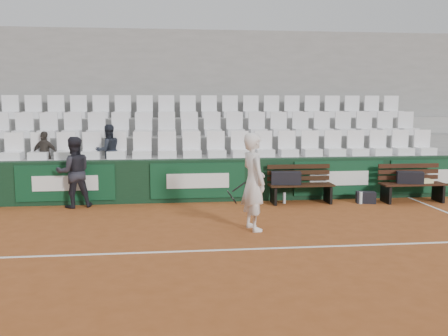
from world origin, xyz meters
TOP-DOWN VIEW (x-y plane):
  - ground at (0.00, 0.00)m, footprint 80.00×80.00m
  - court_baseline at (0.00, 0.00)m, footprint 18.00×0.06m
  - back_barrier at (0.07, 3.99)m, footprint 18.00×0.34m
  - grandstand_tier_front at (0.00, 4.62)m, footprint 18.00×0.95m
  - grandstand_tier_mid at (0.00, 5.58)m, footprint 18.00×0.95m
  - grandstand_tier_back at (0.00, 6.53)m, footprint 18.00×0.95m
  - grandstand_rear_wall at (0.00, 7.15)m, footprint 18.00×0.30m
  - seat_row_front at (0.00, 4.45)m, footprint 11.90×0.44m
  - seat_row_mid at (0.00, 5.40)m, footprint 11.90×0.44m
  - seat_row_back at (0.00, 6.35)m, footprint 11.90×0.44m
  - bench_left at (2.18, 3.49)m, footprint 1.50×0.56m
  - bench_right at (4.82, 3.32)m, footprint 1.50×0.56m
  - sports_bag_left at (1.82, 3.52)m, footprint 0.72×0.40m
  - sports_bag_right at (4.74, 3.32)m, footprint 0.64×0.44m
  - towel at (5.12, 3.33)m, footprint 0.34×0.26m
  - sports_bag_ground at (3.69, 3.34)m, footprint 0.48×0.36m
  - water_bottle_near at (1.79, 3.52)m, footprint 0.07×0.07m
  - water_bottle_far at (3.53, 3.25)m, footprint 0.08×0.08m
  - tennis_player at (0.65, 1.22)m, footprint 0.79×0.74m
  - ball_kid at (-2.97, 3.63)m, footprint 0.91×0.80m
  - spectator_b at (-3.77, 4.50)m, footprint 0.70×0.42m
  - spectator_c at (-2.30, 4.50)m, footprint 0.75×0.69m

SIDE VIEW (x-z plane):
  - ground at x=0.00m, z-range 0.00..0.00m
  - court_baseline at x=0.00m, z-range 0.00..0.01m
  - water_bottle_near at x=1.79m, z-range 0.00..0.26m
  - sports_bag_ground at x=3.69m, z-range 0.00..0.26m
  - water_bottle_far at x=3.53m, z-range 0.00..0.28m
  - bench_left at x=2.18m, z-range 0.00..0.45m
  - bench_right at x=4.82m, z-range 0.00..0.45m
  - towel at x=5.12m, z-range 0.45..0.54m
  - grandstand_tier_front at x=0.00m, z-range 0.00..1.00m
  - back_barrier at x=0.07m, z-range 0.00..1.00m
  - sports_bag_right at x=4.74m, z-range 0.45..0.72m
  - sports_bag_left at x=1.82m, z-range 0.45..0.74m
  - grandstand_tier_mid at x=0.00m, z-range 0.00..1.45m
  - ball_kid at x=-2.97m, z-range 0.00..1.58m
  - tennis_player at x=0.65m, z-range 0.00..1.79m
  - grandstand_tier_back at x=0.00m, z-range 0.00..1.90m
  - seat_row_front at x=0.00m, z-range 1.00..1.63m
  - spectator_b at x=-3.77m, z-range 1.00..2.11m
  - spectator_c at x=-2.30m, z-range 1.00..2.26m
  - seat_row_mid at x=0.00m, z-range 1.45..2.08m
  - grandstand_rear_wall at x=0.00m, z-range 0.00..4.40m
  - seat_row_back at x=0.00m, z-range 1.90..2.53m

